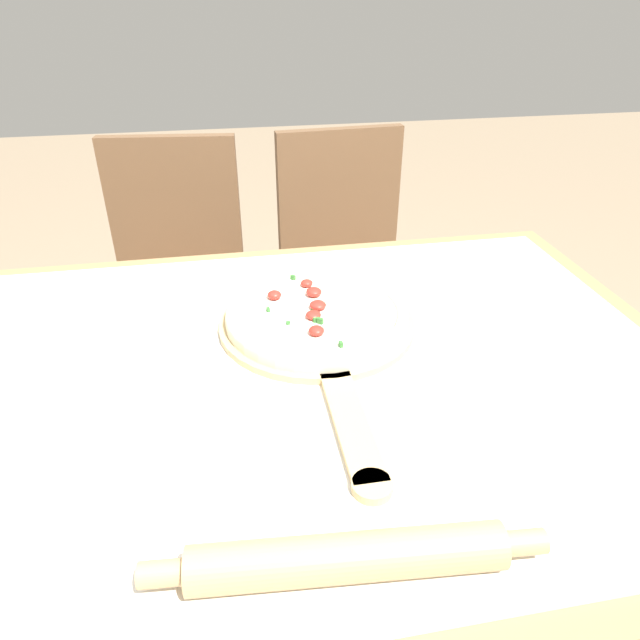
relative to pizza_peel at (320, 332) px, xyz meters
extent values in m
plane|color=gray|center=(-0.04, -0.09, -0.74)|extent=(10.00, 10.00, 0.00)
cube|color=#A87F51|center=(-0.04, -0.09, -0.03)|extent=(1.25, 0.93, 0.03)
cylinder|color=#A87F51|center=(-0.61, 0.32, -0.39)|extent=(0.06, 0.06, 0.70)
cylinder|color=#A87F51|center=(0.53, 0.32, -0.39)|extent=(0.06, 0.06, 0.70)
cube|color=silver|center=(-0.04, -0.09, -0.01)|extent=(1.17, 0.85, 0.00)
cylinder|color=tan|center=(0.00, 0.03, 0.00)|extent=(0.33, 0.33, 0.01)
cube|color=tan|center=(0.00, -0.23, 0.00)|extent=(0.04, 0.23, 0.01)
cylinder|color=tan|center=(0.00, -0.34, 0.00)|extent=(0.05, 0.05, 0.01)
cylinder|color=beige|center=(0.00, 0.03, 0.01)|extent=(0.31, 0.31, 0.02)
torus|color=beige|center=(0.00, 0.03, 0.02)|extent=(0.31, 0.31, 0.02)
cylinder|color=white|center=(0.00, 0.03, 0.02)|extent=(0.27, 0.27, 0.00)
ellipsoid|color=red|center=(0.00, 0.04, 0.03)|extent=(0.03, 0.03, 0.01)
ellipsoid|color=red|center=(-0.01, -0.04, 0.03)|extent=(0.03, 0.03, 0.01)
ellipsoid|color=red|center=(-0.01, 0.01, 0.03)|extent=(0.03, 0.03, 0.01)
ellipsoid|color=red|center=(0.00, 0.12, 0.03)|extent=(0.02, 0.02, 0.01)
ellipsoid|color=red|center=(0.00, 0.08, 0.03)|extent=(0.03, 0.03, 0.01)
ellipsoid|color=red|center=(-0.07, 0.08, 0.03)|extent=(0.02, 0.02, 0.01)
cube|color=#387533|center=(-0.01, -0.01, 0.03)|extent=(0.01, 0.01, 0.01)
cube|color=#387533|center=(0.00, -0.01, 0.03)|extent=(0.01, 0.01, 0.01)
cube|color=#387533|center=(0.02, -0.09, 0.03)|extent=(0.01, 0.01, 0.01)
cube|color=#387533|center=(-0.05, -0.01, 0.03)|extent=(0.01, 0.00, 0.01)
cube|color=#387533|center=(0.01, 0.08, 0.03)|extent=(0.01, 0.01, 0.01)
cube|color=#387533|center=(-0.01, 0.03, 0.03)|extent=(0.01, 0.00, 0.01)
cube|color=#387533|center=(-0.08, 0.04, 0.03)|extent=(0.01, 0.01, 0.01)
cube|color=#387533|center=(0.00, 0.03, 0.03)|extent=(0.01, 0.01, 0.01)
cube|color=#387533|center=(-0.02, 0.15, 0.03)|extent=(0.01, 0.01, 0.01)
cylinder|color=tan|center=(-0.05, -0.44, 0.02)|extent=(0.32, 0.07, 0.05)
cylinder|color=tan|center=(-0.23, -0.43, 0.02)|extent=(0.05, 0.03, 0.03)
cylinder|color=tan|center=(0.13, -0.46, 0.02)|extent=(0.05, 0.03, 0.03)
cube|color=brown|center=(-0.30, 0.67, -0.31)|extent=(0.44, 0.44, 0.02)
cube|color=brown|center=(-0.28, 0.85, -0.08)|extent=(0.38, 0.08, 0.44)
cylinder|color=brown|center=(-0.48, 0.53, -0.53)|extent=(0.04, 0.04, 0.42)
cylinder|color=brown|center=(-0.16, 0.49, -0.53)|extent=(0.04, 0.04, 0.42)
cylinder|color=brown|center=(-0.44, 0.85, -0.53)|extent=(0.04, 0.04, 0.42)
cylinder|color=brown|center=(-0.12, 0.81, -0.53)|extent=(0.04, 0.04, 0.42)
cube|color=brown|center=(0.23, 0.67, -0.31)|extent=(0.43, 0.43, 0.02)
cube|color=brown|center=(0.21, 0.85, -0.08)|extent=(0.38, 0.06, 0.44)
cylinder|color=brown|center=(0.08, 0.50, -0.53)|extent=(0.04, 0.04, 0.42)
cylinder|color=brown|center=(0.40, 0.52, -0.53)|extent=(0.04, 0.04, 0.42)
cylinder|color=brown|center=(0.06, 0.82, -0.53)|extent=(0.04, 0.04, 0.42)
cylinder|color=brown|center=(0.38, 0.84, -0.53)|extent=(0.04, 0.04, 0.42)
camera|label=1|loc=(-0.14, -0.79, 0.51)|focal=32.00mm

